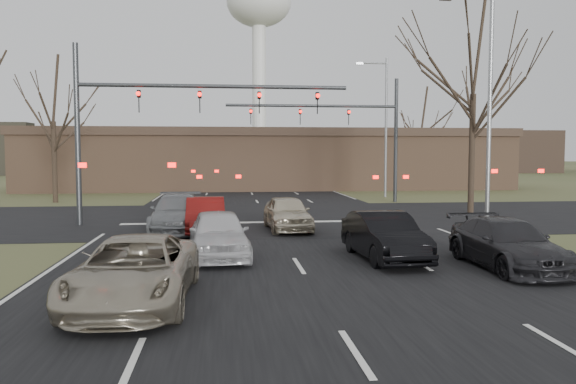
# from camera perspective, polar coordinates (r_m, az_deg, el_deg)

# --- Properties ---
(ground) EXTENTS (360.00, 360.00, 0.00)m
(ground) POSITION_cam_1_polar(r_m,az_deg,el_deg) (13.19, 2.82, -10.17)
(ground) COLOR #3F4A27
(ground) RESTS_ON ground
(road_main) EXTENTS (14.00, 300.00, 0.02)m
(road_main) POSITION_cam_1_polar(r_m,az_deg,el_deg) (72.72, -4.77, 1.49)
(road_main) COLOR black
(road_main) RESTS_ON ground
(road_cross) EXTENTS (200.00, 14.00, 0.02)m
(road_cross) POSITION_cam_1_polar(r_m,az_deg,el_deg) (27.89, -2.12, -2.60)
(road_cross) COLOR black
(road_cross) RESTS_ON ground
(building) EXTENTS (42.40, 10.40, 5.30)m
(building) POSITION_cam_1_polar(r_m,az_deg,el_deg) (50.79, -1.82, 3.40)
(building) COLOR brown
(building) RESTS_ON ground
(water_tower) EXTENTS (15.00, 15.00, 44.50)m
(water_tower) POSITION_cam_1_polar(r_m,az_deg,el_deg) (136.72, -2.98, 17.68)
(water_tower) COLOR silver
(water_tower) RESTS_ON ground
(mast_arm_near) EXTENTS (12.12, 0.24, 8.00)m
(mast_arm_near) POSITION_cam_1_polar(r_m,az_deg,el_deg) (25.88, -13.55, 8.00)
(mast_arm_near) COLOR #383A3D
(mast_arm_near) RESTS_ON ground
(mast_arm_far) EXTENTS (11.12, 0.24, 8.00)m
(mast_arm_far) POSITION_cam_1_polar(r_m,az_deg,el_deg) (36.61, 6.67, 6.80)
(mast_arm_far) COLOR #383A3D
(mast_arm_far) RESTS_ON ground
(streetlight_right_near) EXTENTS (2.34, 0.25, 10.00)m
(streetlight_right_near) POSITION_cam_1_polar(r_m,az_deg,el_deg) (25.21, 19.46, 9.16)
(streetlight_right_near) COLOR gray
(streetlight_right_near) RESTS_ON ground
(streetlight_right_far) EXTENTS (2.34, 0.25, 10.00)m
(streetlight_right_far) POSITION_cam_1_polar(r_m,az_deg,el_deg) (41.29, 9.69, 7.25)
(streetlight_right_far) COLOR gray
(streetlight_right_far) RESTS_ON ground
(tree_right_near) EXTENTS (6.90, 6.90, 11.50)m
(tree_right_near) POSITION_cam_1_polar(r_m,az_deg,el_deg) (31.97, 18.40, 14.04)
(tree_right_near) COLOR black
(tree_right_near) RESTS_ON ground
(tree_left_far) EXTENTS (5.70, 5.70, 9.50)m
(tree_left_far) POSITION_cam_1_polar(r_m,az_deg,el_deg) (39.40, -22.83, 9.71)
(tree_left_far) COLOR black
(tree_left_far) RESTS_ON ground
(tree_right_far) EXTENTS (5.40, 5.40, 9.00)m
(tree_right_far) POSITION_cam_1_polar(r_m,az_deg,el_deg) (50.72, 13.41, 8.14)
(tree_right_far) COLOR black
(tree_right_far) RESTS_ON ground
(car_silver_suv) EXTENTS (2.56, 5.23, 1.43)m
(car_silver_suv) POSITION_cam_1_polar(r_m,az_deg,el_deg) (12.50, -15.34, -7.75)
(car_silver_suv) COLOR gray
(car_silver_suv) RESTS_ON ground
(car_white_sedan) EXTENTS (2.04, 4.46, 1.48)m
(car_white_sedan) POSITION_cam_1_polar(r_m,az_deg,el_deg) (17.40, -7.07, -4.24)
(car_white_sedan) COLOR #B9B8BB
(car_white_sedan) RESTS_ON ground
(car_black_hatch) EXTENTS (1.78, 4.44, 1.44)m
(car_black_hatch) POSITION_cam_1_polar(r_m,az_deg,el_deg) (17.18, 9.75, -4.45)
(car_black_hatch) COLOR black
(car_black_hatch) RESTS_ON ground
(car_charcoal_sedan) EXTENTS (1.94, 4.74, 1.37)m
(car_charcoal_sedan) POSITION_cam_1_polar(r_m,az_deg,el_deg) (16.89, 21.36, -4.93)
(car_charcoal_sedan) COLOR black
(car_charcoal_sedan) RESTS_ON ground
(car_grey_ahead) EXTENTS (2.29, 5.31, 1.52)m
(car_grey_ahead) POSITION_cam_1_polar(r_m,az_deg,el_deg) (23.39, -11.13, -2.11)
(car_grey_ahead) COLOR slate
(car_grey_ahead) RESTS_ON ground
(car_red_ahead) EXTENTS (1.68, 4.38, 1.42)m
(car_red_ahead) POSITION_cam_1_polar(r_m,az_deg,el_deg) (22.87, -8.39, -2.34)
(car_red_ahead) COLOR #64100E
(car_red_ahead) RESTS_ON ground
(car_silver_ahead) EXTENTS (1.91, 4.31, 1.44)m
(car_silver_ahead) POSITION_cam_1_polar(r_m,az_deg,el_deg) (23.35, -0.07, -2.15)
(car_silver_ahead) COLOR #BEB399
(car_silver_ahead) RESTS_ON ground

